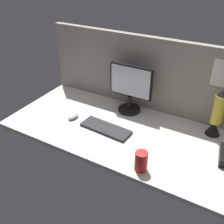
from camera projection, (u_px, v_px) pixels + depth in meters
ground_plane at (130, 132)px, 186.08cm from camera, size 180.00×80.00×3.00cm
cubicle_wall_back at (153, 75)px, 197.59cm from camera, size 180.00×5.50×57.51cm
monitor at (130, 87)px, 198.24cm from camera, size 34.33×18.00×38.17cm
keyboard at (106, 128)px, 185.83cm from camera, size 37.76×15.37×2.00cm
mouse at (73, 116)px, 198.15cm from camera, size 6.63×10.16×3.40cm
mug_red_plastic at (141, 161)px, 149.26cm from camera, size 7.40×7.40×12.64cm
lava_lamp at (216, 117)px, 174.58cm from camera, size 10.47×10.47×34.26cm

